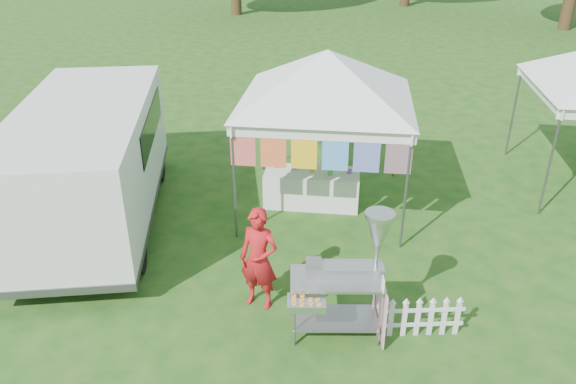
# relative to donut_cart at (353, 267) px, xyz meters

# --- Properties ---
(ground) EXTENTS (120.00, 120.00, 0.00)m
(ground) POSITION_rel_donut_cart_xyz_m (-0.61, 0.20, -1.09)
(ground) COLOR #1C4B15
(ground) RESTS_ON ground
(canopy_main) EXTENTS (4.24, 4.24, 3.45)m
(canopy_main) POSITION_rel_donut_cart_xyz_m (-0.61, 3.69, 1.90)
(canopy_main) COLOR #59595E
(canopy_main) RESTS_ON ground
(donut_cart) EXTENTS (1.33, 1.05, 1.85)m
(donut_cart) POSITION_rel_donut_cart_xyz_m (0.00, 0.00, 0.00)
(donut_cart) COLOR gray
(donut_cart) RESTS_ON ground
(vendor) EXTENTS (0.65, 0.51, 1.56)m
(vendor) POSITION_rel_donut_cart_xyz_m (-1.31, 0.48, -0.31)
(vendor) COLOR red
(vendor) RESTS_ON ground
(cargo_van) EXTENTS (3.28, 5.64, 2.20)m
(cargo_van) POSITION_rel_donut_cart_xyz_m (-4.69, 2.62, 0.10)
(cargo_van) COLOR silver
(cargo_van) RESTS_ON ground
(picket_fence) EXTENTS (1.07, 0.21, 0.56)m
(picket_fence) POSITION_rel_donut_cart_xyz_m (0.99, 0.09, -0.80)
(picket_fence) COLOR silver
(picket_fence) RESTS_ON ground
(display_table) EXTENTS (1.80, 0.70, 0.69)m
(display_table) POSITION_rel_donut_cart_xyz_m (-0.83, 3.64, -0.75)
(display_table) COLOR white
(display_table) RESTS_ON ground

